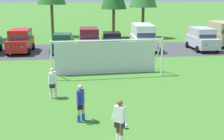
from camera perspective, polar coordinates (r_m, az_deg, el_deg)
ground_plane at (r=23.09m, az=-3.08°, el=0.20°), size 400.00×400.00×0.00m
parking_lot_strip at (r=30.93m, az=-3.99°, el=3.62°), size 52.00×8.40×0.01m
soccer_ball at (r=13.00m, az=2.43°, el=-10.12°), size 0.22×0.22×0.22m
soccer_goal at (r=21.21m, az=-1.02°, el=2.59°), size 7.52×2.40×2.57m
player_striker_near at (r=11.62m, az=1.40°, el=-9.27°), size 0.59×0.58×1.64m
player_midfield_center at (r=13.51m, az=-5.71°, el=-6.01°), size 0.35×0.71×1.64m
player_defender_far at (r=16.73m, az=-10.71°, el=-2.31°), size 0.51×0.63×1.64m
parked_car_slot_left at (r=30.78m, az=-16.31°, el=5.15°), size 2.19×4.63×2.16m
parked_car_slot_center_left at (r=30.19m, az=-8.99°, el=4.92°), size 2.28×4.33×1.72m
parked_car_slot_center at (r=30.83m, az=-4.20°, el=5.68°), size 2.16×4.61×2.16m
parked_car_slot_center_right at (r=30.99m, az=-0.04°, el=5.31°), size 2.22×4.29×1.72m
parked_car_slot_right at (r=30.83m, az=5.65°, el=6.07°), size 2.38×4.89×2.52m
parked_car_slot_far_right at (r=32.11m, az=16.04°, el=5.50°), size 2.17×4.62×2.16m
parked_car_slot_end at (r=35.36m, az=19.40°, el=6.33°), size 2.39×4.90×2.52m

